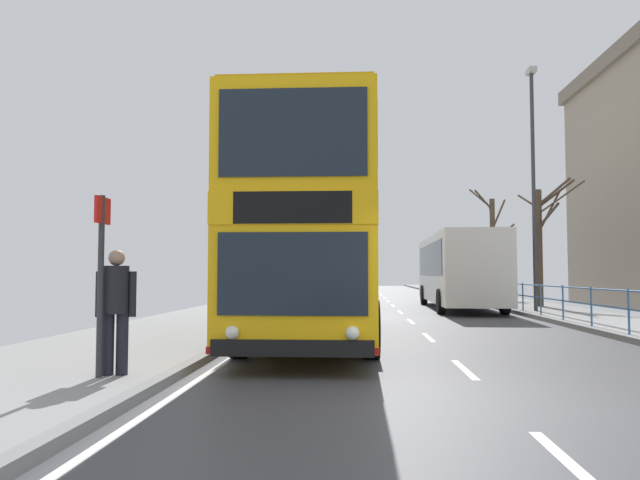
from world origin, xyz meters
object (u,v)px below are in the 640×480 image
object	(u,v)px
background_bus_far_lane	(458,269)
street_lamp_far_side	(533,172)
bus_stop_sign_near	(101,264)
bare_tree_far_00	(540,241)
pedestrian_companion	(116,304)
double_decker_bus_main	(316,237)
bare_tree_far_01	(493,242)

from	to	relation	value
background_bus_far_lane	street_lamp_far_side	xyz separation A→B (m)	(2.24, -3.65, 3.63)
bus_stop_sign_near	bare_tree_far_00	xyz separation A→B (m)	(11.21, 18.40, 1.27)
bus_stop_sign_near	street_lamp_far_side	bearing A→B (deg)	56.31
background_bus_far_lane	pedestrian_companion	xyz separation A→B (m)	(-7.65, -18.49, -0.61)
bus_stop_sign_near	pedestrian_companion	bearing A→B (deg)	55.02
double_decker_bus_main	bare_tree_far_00	bearing A→B (deg)	55.05
bare_tree_far_01	bus_stop_sign_near	bearing A→B (deg)	-112.26
pedestrian_companion	street_lamp_far_side	xyz separation A→B (m)	(9.89, 14.84, 4.25)
bare_tree_far_01	pedestrian_companion	bearing A→B (deg)	-112.16
pedestrian_companion	bus_stop_sign_near	distance (m)	0.60
background_bus_far_lane	pedestrian_companion	world-z (taller)	background_bus_far_lane
bus_stop_sign_near	bare_tree_far_00	size ratio (longest dim) A/B	0.44
double_decker_bus_main	street_lamp_far_side	world-z (taller)	street_lamp_far_side
bare_tree_far_00	bare_tree_far_01	xyz separation A→B (m)	(0.01, 9.00, 0.41)
pedestrian_companion	bare_tree_far_00	distance (m)	21.39
double_decker_bus_main	bare_tree_far_00	size ratio (longest dim) A/B	1.92
double_decker_bus_main	bus_stop_sign_near	size ratio (longest dim) A/B	4.32
street_lamp_far_side	bare_tree_far_01	xyz separation A→B (m)	(1.20, 12.37, -2.02)
background_bus_far_lane	bus_stop_sign_near	xyz separation A→B (m)	(-7.78, -18.68, -0.07)
bare_tree_far_00	bus_stop_sign_near	bearing A→B (deg)	-121.34
bare_tree_far_00	bare_tree_far_01	bearing A→B (deg)	89.92
double_decker_bus_main	bare_tree_far_00	world-z (taller)	bare_tree_far_00
double_decker_bus_main	background_bus_far_lane	size ratio (longest dim) A/B	0.95
double_decker_bus_main	bare_tree_far_01	xyz separation A→B (m)	(8.75, 21.50, 0.97)
double_decker_bus_main	pedestrian_companion	size ratio (longest dim) A/B	6.16
background_bus_far_lane	bus_stop_sign_near	world-z (taller)	background_bus_far_lane
bus_stop_sign_near	bare_tree_far_01	xyz separation A→B (m)	(11.22, 27.40, 1.68)
double_decker_bus_main	street_lamp_far_side	bearing A→B (deg)	50.40
pedestrian_companion	bare_tree_far_01	distance (m)	29.47
bus_stop_sign_near	bare_tree_far_00	distance (m)	21.58
background_bus_far_lane	pedestrian_companion	size ratio (longest dim) A/B	6.45
background_bus_far_lane	bare_tree_far_00	bearing A→B (deg)	-4.66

